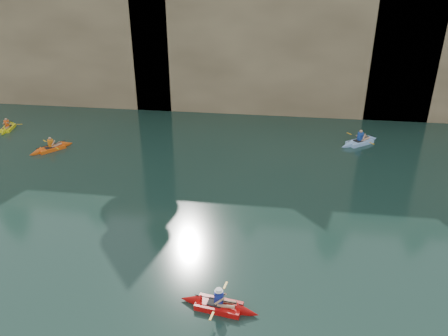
# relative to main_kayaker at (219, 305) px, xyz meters

# --- Properties ---
(ground) EXTENTS (160.00, 160.00, 0.00)m
(ground) POSITION_rel_main_kayaker_xyz_m (-0.57, 1.31, -0.15)
(ground) COLOR black
(ground) RESTS_ON ground
(cliff) EXTENTS (70.00, 16.00, 12.00)m
(cliff) POSITION_rel_main_kayaker_xyz_m (-0.57, 31.31, 5.85)
(cliff) COLOR tan
(cliff) RESTS_ON ground
(cliff_slab_west) EXTENTS (26.00, 2.40, 10.56)m
(cliff_slab_west) POSITION_rel_main_kayaker_xyz_m (-20.57, 23.91, 5.13)
(cliff_slab_west) COLOR tan
(cliff_slab_west) RESTS_ON ground
(cliff_slab_center) EXTENTS (24.00, 2.40, 11.40)m
(cliff_slab_center) POSITION_rel_main_kayaker_xyz_m (1.43, 23.91, 5.55)
(cliff_slab_center) COLOR tan
(cliff_slab_center) RESTS_ON ground
(sea_cave_west) EXTENTS (4.50, 1.00, 4.00)m
(sea_cave_west) POSITION_rel_main_kayaker_xyz_m (-18.57, 23.26, 1.85)
(sea_cave_west) COLOR black
(sea_cave_west) RESTS_ON ground
(sea_cave_center) EXTENTS (3.50, 1.00, 3.20)m
(sea_cave_center) POSITION_rel_main_kayaker_xyz_m (-4.57, 23.26, 1.45)
(sea_cave_center) COLOR black
(sea_cave_center) RESTS_ON ground
(sea_cave_east) EXTENTS (5.00, 1.00, 4.50)m
(sea_cave_east) POSITION_rel_main_kayaker_xyz_m (9.43, 23.26, 2.10)
(sea_cave_east) COLOR black
(sea_cave_east) RESTS_ON ground
(main_kayaker) EXTENTS (3.14, 2.10, 1.14)m
(main_kayaker) POSITION_rel_main_kayaker_xyz_m (0.00, 0.00, 0.00)
(main_kayaker) COLOR red
(main_kayaker) RESTS_ON ground
(kayaker_orange) EXTENTS (2.44, 2.89, 1.18)m
(kayaker_orange) POSITION_rel_main_kayaker_xyz_m (-13.58, 13.28, -0.01)
(kayaker_orange) COLOR #FD5A0F
(kayaker_orange) RESTS_ON ground
(kayaker_yellow) EXTENTS (2.20, 2.84, 1.13)m
(kayaker_yellow) POSITION_rel_main_kayaker_xyz_m (-18.89, 16.59, -0.01)
(kayaker_yellow) COLOR yellow
(kayaker_yellow) RESTS_ON ground
(kayaker_ltblue_mid) EXTENTS (3.20, 2.74, 1.31)m
(kayaker_ltblue_mid) POSITION_rel_main_kayaker_xyz_m (7.45, 17.33, 0.01)
(kayaker_ltblue_mid) COLOR #98C7FF
(kayaker_ltblue_mid) RESTS_ON ground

